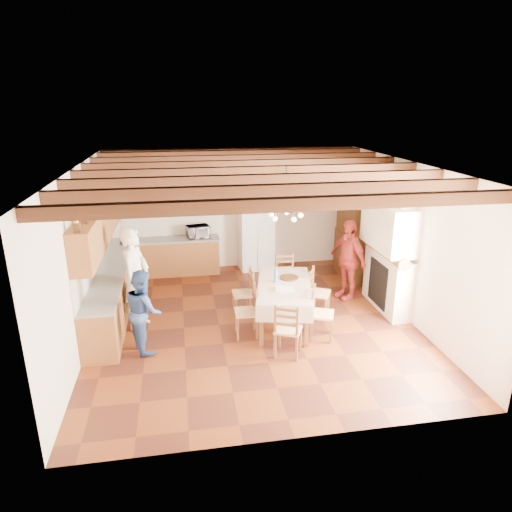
{
  "coord_description": "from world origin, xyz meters",
  "views": [
    {
      "loc": [
        -1.29,
        -7.83,
        4.06
      ],
      "look_at": [
        0.1,
        0.3,
        1.25
      ],
      "focal_mm": 32.0,
      "sensor_mm": 36.0,
      "label": 1
    }
  ],
  "objects": [
    {
      "name": "wall_picture",
      "position": [
        1.55,
        3.23,
        1.85
      ],
      "size": [
        0.34,
        0.03,
        0.42
      ],
      "primitive_type": "cube",
      "color": "#2D2214",
      "rests_on": "ground"
    },
    {
      "name": "backsplash_left",
      "position": [
        -2.98,
        1.05,
        1.2
      ],
      "size": [
        0.03,
        4.3,
        0.6
      ],
      "primitive_type": "cube",
      "color": "silver",
      "rests_on": "ground"
    },
    {
      "name": "ceiling_beams",
      "position": [
        0.0,
        0.0,
        2.91
      ],
      "size": [
        6.0,
        6.3,
        0.16
      ],
      "primitive_type": null,
      "color": "#381F0D",
      "rests_on": "ground"
    },
    {
      "name": "refrigerator",
      "position": [
        0.55,
        3.04,
        0.84
      ],
      "size": [
        0.9,
        0.76,
        1.67
      ],
      "primitive_type": "cube",
      "rotation": [
        0.0,
        0.0,
        0.09
      ],
      "color": "white",
      "rests_on": "floor"
    },
    {
      "name": "fireplace",
      "position": [
        2.72,
        0.2,
        1.4
      ],
      "size": [
        0.56,
        1.6,
        2.8
      ],
      "primitive_type": null,
      "color": "#EFE0CA",
      "rests_on": "ground"
    },
    {
      "name": "backsplash_back",
      "position": [
        -1.55,
        3.23,
        1.2
      ],
      "size": [
        2.3,
        0.03,
        0.6
      ],
      "primitive_type": "cube",
      "color": "silver",
      "rests_on": "ground"
    },
    {
      "name": "chair_left_far",
      "position": [
        -0.15,
        0.36,
        0.48
      ],
      "size": [
        0.41,
        0.43,
        0.96
      ],
      "primitive_type": null,
      "rotation": [
        0.0,
        0.0,
        -1.55
      ],
      "color": "brown",
      "rests_on": "floor"
    },
    {
      "name": "wall_front",
      "position": [
        0.0,
        -3.26,
        1.5
      ],
      "size": [
        6.0,
        0.02,
        3.0
      ],
      "primitive_type": "cube",
      "color": "beige",
      "rests_on": "ground"
    },
    {
      "name": "person_man",
      "position": [
        -2.16,
        0.23,
        0.97
      ],
      "size": [
        0.67,
        0.82,
        1.94
      ],
      "primitive_type": "imported",
      "rotation": [
        0.0,
        0.0,
        1.24
      ],
      "color": "white",
      "rests_on": "floor"
    },
    {
      "name": "ceiling",
      "position": [
        0.0,
        0.0,
        3.01
      ],
      "size": [
        6.0,
        6.5,
        0.02
      ],
      "primitive_type": "cube",
      "color": "silver",
      "rests_on": "ground"
    },
    {
      "name": "wall_back",
      "position": [
        0.0,
        3.26,
        1.5
      ],
      "size": [
        6.0,
        0.02,
        3.0
      ],
      "primitive_type": "cube",
      "color": "beige",
      "rests_on": "ground"
    },
    {
      "name": "person_woman_blue",
      "position": [
        -1.98,
        -0.65,
        0.72
      ],
      "size": [
        0.75,
        0.84,
        1.44
      ],
      "primitive_type": "imported",
      "rotation": [
        0.0,
        0.0,
        1.91
      ],
      "color": "#324D88",
      "rests_on": "floor"
    },
    {
      "name": "upper_cabinets",
      "position": [
        -2.83,
        1.05,
        1.85
      ],
      "size": [
        0.35,
        4.2,
        0.7
      ],
      "primitive_type": "cube",
      "color": "brown",
      "rests_on": "ground"
    },
    {
      "name": "dining_table",
      "position": [
        0.55,
        -0.16,
        0.74
      ],
      "size": [
        1.34,
        2.04,
        0.82
      ],
      "rotation": [
        0.0,
        0.0,
        -0.22
      ],
      "color": "silver",
      "rests_on": "floor"
    },
    {
      "name": "hutch",
      "position": [
        2.75,
        1.99,
        1.21
      ],
      "size": [
        0.6,
        1.35,
        2.43
      ],
      "primitive_type": null,
      "rotation": [
        0.0,
        0.0,
        -0.03
      ],
      "color": "#33190C",
      "rests_on": "floor"
    },
    {
      "name": "chair_right_near",
      "position": [
        1.11,
        -0.78,
        0.48
      ],
      "size": [
        0.53,
        0.54,
        0.96
      ],
      "primitive_type": null,
      "rotation": [
        0.0,
        0.0,
        1.19
      ],
      "color": "brown",
      "rests_on": "floor"
    },
    {
      "name": "chair_left_near",
      "position": [
        -0.21,
        -0.47,
        0.48
      ],
      "size": [
        0.42,
        0.44,
        0.96
      ],
      "primitive_type": null,
      "rotation": [
        0.0,
        0.0,
        -1.61
      ],
      "color": "brown",
      "rests_on": "floor"
    },
    {
      "name": "countertop_left",
      "position": [
        -2.7,
        1.05,
        0.88
      ],
      "size": [
        0.62,
        4.3,
        0.04
      ],
      "primitive_type": "cube",
      "color": "slate",
      "rests_on": "lower_cabinets_left"
    },
    {
      "name": "floor",
      "position": [
        0.0,
        0.0,
        -0.01
      ],
      "size": [
        6.0,
        6.5,
        0.02
      ],
      "primitive_type": "cube",
      "color": "#461D12",
      "rests_on": "ground"
    },
    {
      "name": "microwave",
      "position": [
        -0.88,
        2.95,
        1.05
      ],
      "size": [
        0.59,
        0.47,
        0.29
      ],
      "primitive_type": "imported",
      "rotation": [
        0.0,
        0.0,
        0.22
      ],
      "color": "silver",
      "rests_on": "countertop_back"
    },
    {
      "name": "chair_right_far",
      "position": [
        1.34,
        0.13,
        0.48
      ],
      "size": [
        0.55,
        0.56,
        0.96
      ],
      "primitive_type": null,
      "rotation": [
        0.0,
        0.0,
        1.09
      ],
      "color": "brown",
      "rests_on": "floor"
    },
    {
      "name": "countertop_back",
      "position": [
        -1.55,
        2.95,
        0.88
      ],
      "size": [
        2.34,
        0.62,
        0.04
      ],
      "primitive_type": "cube",
      "color": "slate",
      "rests_on": "lower_cabinets_back"
    },
    {
      "name": "chandelier",
      "position": [
        0.55,
        -0.16,
        2.25
      ],
      "size": [
        0.47,
        0.47,
        0.03
      ],
      "primitive_type": "torus",
      "color": "black",
      "rests_on": "ground"
    },
    {
      "name": "fridge_vase",
      "position": [
        0.64,
        3.04,
        1.82
      ],
      "size": [
        0.32,
        0.32,
        0.3
      ],
      "primitive_type": "imported",
      "rotation": [
        0.0,
        0.0,
        -0.12
      ],
      "color": "#33190C",
      "rests_on": "refrigerator"
    },
    {
      "name": "person_woman_red",
      "position": [
        2.16,
        0.84,
        0.87
      ],
      "size": [
        0.76,
        1.11,
        1.74
      ],
      "primitive_type": "imported",
      "rotation": [
        0.0,
        0.0,
        -1.21
      ],
      "color": "#A02C26",
      "rests_on": "floor"
    },
    {
      "name": "chair_end_far",
      "position": [
        0.88,
        1.02,
        0.48
      ],
      "size": [
        0.43,
        0.41,
        0.96
      ],
      "primitive_type": null,
      "rotation": [
        0.0,
        0.0,
        0.01
      ],
      "color": "brown",
      "rests_on": "floor"
    },
    {
      "name": "wall_right",
      "position": [
        3.01,
        0.0,
        1.5
      ],
      "size": [
        0.02,
        6.5,
        3.0
      ],
      "primitive_type": "cube",
      "color": "beige",
      "rests_on": "ground"
    },
    {
      "name": "lower_cabinets_back",
      "position": [
        -1.55,
        2.95,
        0.43
      ],
      "size": [
        2.3,
        0.6,
        0.86
      ],
      "primitive_type": "cube",
      "color": "brown",
      "rests_on": "ground"
    },
    {
      "name": "chair_end_near",
      "position": [
        0.38,
        -1.25,
        0.48
      ],
      "size": [
        0.55,
        0.54,
        0.96
      ],
      "primitive_type": null,
      "rotation": [
        0.0,
        0.0,
        2.71
      ],
      "color": "brown",
      "rests_on": "floor"
    },
    {
      "name": "wall_left",
      "position": [
        -3.01,
        0.0,
        1.5
      ],
      "size": [
        0.02,
        6.5,
        3.0
      ],
      "primitive_type": "cube",
      "color": "beige",
      "rests_on": "ground"
    },
    {
      "name": "lower_cabinets_left",
      "position": [
        -2.7,
        1.05,
        0.43
      ],
      "size": [
        0.6,
        4.3,
        0.86
      ],
      "primitive_type": "cube",
      "color": "brown",
      "rests_on": "ground"
    }
  ]
}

